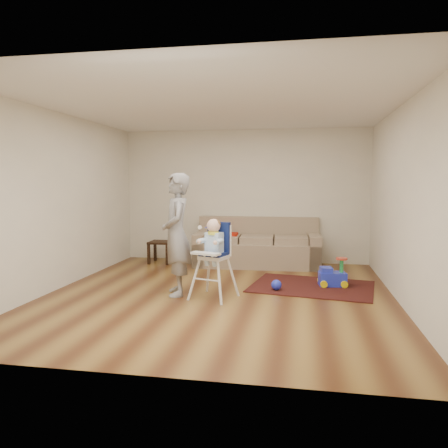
% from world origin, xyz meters
% --- Properties ---
extents(ground, '(5.50, 5.50, 0.00)m').
position_xyz_m(ground, '(0.00, 0.00, 0.00)').
color(ground, '#4C2812').
rests_on(ground, ground).
extents(room_envelope, '(5.04, 5.52, 2.72)m').
position_xyz_m(room_envelope, '(0.00, 0.53, 1.88)').
color(room_envelope, white).
rests_on(room_envelope, ground).
extents(sofa, '(2.46, 1.10, 0.93)m').
position_xyz_m(sofa, '(0.31, 2.30, 0.47)').
color(sofa, gray).
rests_on(sofa, ground).
extents(side_table, '(0.44, 0.44, 0.44)m').
position_xyz_m(side_table, '(-1.63, 2.23, 0.22)').
color(side_table, black).
rests_on(side_table, ground).
extents(area_rug, '(2.05, 1.67, 0.01)m').
position_xyz_m(area_rug, '(1.35, 0.71, 0.01)').
color(area_rug, black).
rests_on(area_rug, ground).
extents(ride_on_toy, '(0.45, 0.35, 0.45)m').
position_xyz_m(ride_on_toy, '(1.66, 0.79, 0.24)').
color(ride_on_toy, blue).
rests_on(ride_on_toy, area_rug).
extents(toy_ball, '(0.16, 0.16, 0.16)m').
position_xyz_m(toy_ball, '(0.81, 0.35, 0.09)').
color(toy_ball, blue).
rests_on(toy_ball, area_rug).
extents(high_chair, '(0.66, 0.66, 1.14)m').
position_xyz_m(high_chair, '(-0.04, -0.21, 0.55)').
color(high_chair, white).
rests_on(high_chair, ground).
extents(adult, '(0.62, 0.75, 1.77)m').
position_xyz_m(adult, '(-0.61, -0.11, 0.89)').
color(adult, gray).
rests_on(adult, ground).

